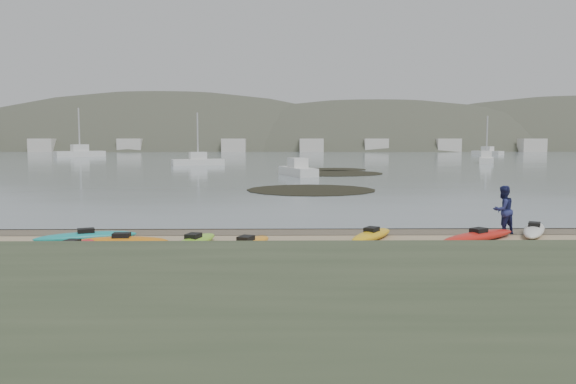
{
  "coord_description": "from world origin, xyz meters",
  "views": [
    {
      "loc": [
        -0.29,
        -22.01,
        3.54
      ],
      "look_at": [
        0.0,
        0.0,
        1.5
      ],
      "focal_mm": 35.0,
      "sensor_mm": 36.0,
      "label": 1
    }
  ],
  "objects": [
    {
      "name": "far_hills",
      "position": [
        39.38,
        193.97,
        -15.93
      ],
      "size": [
        550.0,
        135.0,
        80.0
      ],
      "color": "#384235",
      "rests_on": "ground"
    },
    {
      "name": "moored_boats",
      "position": [
        -5.14,
        81.53,
        0.59
      ],
      "size": [
        99.89,
        86.05,
        1.41
      ],
      "color": "silver",
      "rests_on": "ground"
    },
    {
      "name": "kelp_mats",
      "position": [
        4.31,
        32.24,
        0.03
      ],
      "size": [
        13.18,
        35.73,
        0.04
      ],
      "color": "black",
      "rests_on": "water"
    },
    {
      "name": "ground",
      "position": [
        0.0,
        0.0,
        0.0
      ],
      "size": [
        600.0,
        600.0,
        0.0
      ],
      "primitive_type": "plane",
      "color": "tan",
      "rests_on": "ground"
    },
    {
      "name": "kayaks",
      "position": [
        -1.08,
        -3.9,
        0.17
      ],
      "size": [
        22.5,
        8.46,
        0.34
      ],
      "color": "orange",
      "rests_on": "ground"
    },
    {
      "name": "person_east",
      "position": [
        8.08,
        -1.19,
        0.92
      ],
      "size": [
        1.1,
        1.0,
        1.84
      ],
      "primitive_type": "imported",
      "rotation": [
        0.0,
        0.0,
        3.57
      ],
      "color": "navy",
      "rests_on": "ground"
    },
    {
      "name": "wet_sand",
      "position": [
        0.0,
        -0.3,
        0.0
      ],
      "size": [
        60.0,
        60.0,
        0.0
      ],
      "primitive_type": "plane",
      "color": "brown",
      "rests_on": "ground"
    },
    {
      "name": "water",
      "position": [
        0.0,
        300.0,
        0.01
      ],
      "size": [
        1200.0,
        1200.0,
        0.0
      ],
      "primitive_type": "plane",
      "color": "slate",
      "rests_on": "ground"
    },
    {
      "name": "far_town",
      "position": [
        6.0,
        145.0,
        2.0
      ],
      "size": [
        199.0,
        5.0,
        4.0
      ],
      "color": "beige",
      "rests_on": "ground"
    }
  ]
}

